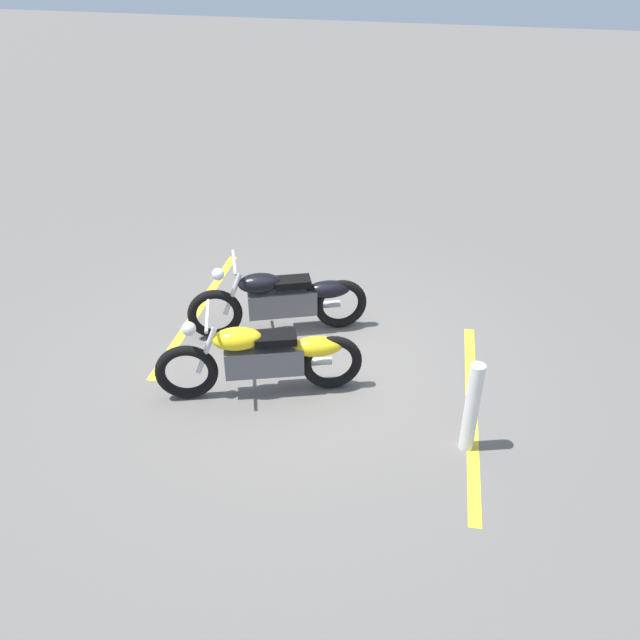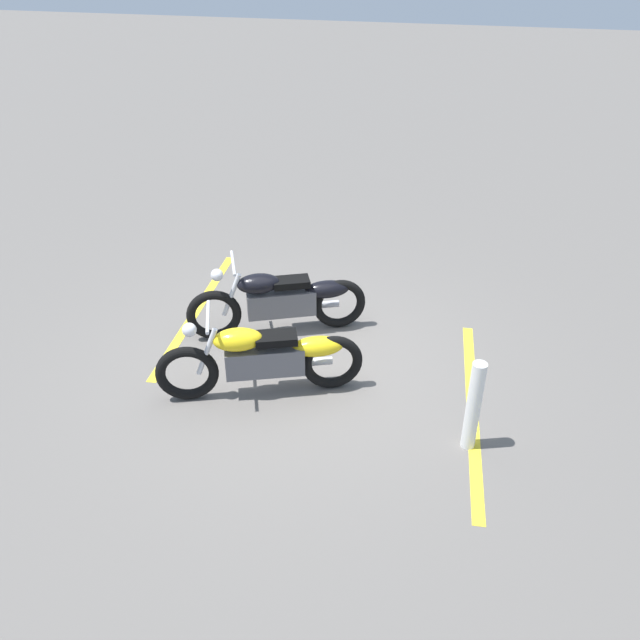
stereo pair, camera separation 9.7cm
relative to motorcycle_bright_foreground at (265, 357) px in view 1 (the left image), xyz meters
The scene contains 6 objects.
ground_plane 0.76m from the motorcycle_bright_foreground, 73.87° to the left, with size 60.00×60.00×0.00m, color #66605B.
motorcycle_bright_foreground is the anchor object (origin of this frame).
motorcycle_dark_foreground 1.23m from the motorcycle_bright_foreground, 98.50° to the left, with size 2.08×1.00×1.04m.
bollard_post 2.21m from the motorcycle_bright_foreground, ahead, with size 0.14×0.14×0.99m, color white.
parking_stripe_near 2.10m from the motorcycle_bright_foreground, 135.19° to the left, with size 3.20×0.12×0.01m, color yellow.
parking_stripe_mid 2.28m from the motorcycle_bright_foreground, ahead, with size 3.20×0.12×0.01m, color yellow.
Camera 1 is at (1.82, -5.85, 4.42)m, focal length 35.98 mm.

